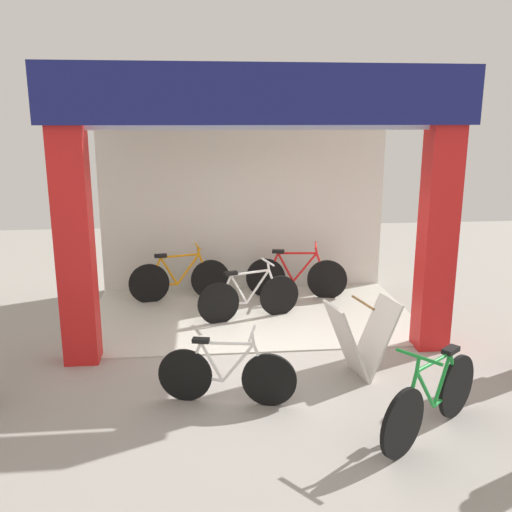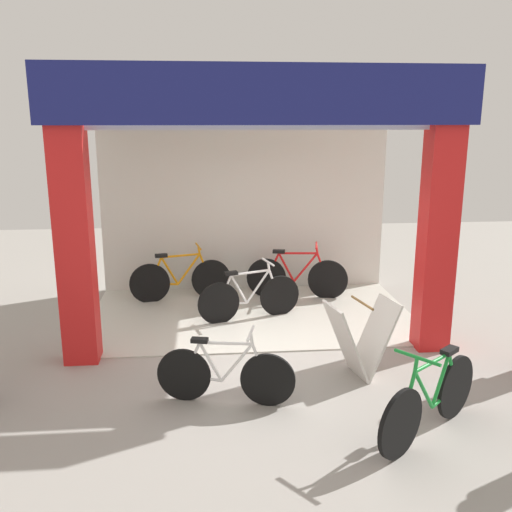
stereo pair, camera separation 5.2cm
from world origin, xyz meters
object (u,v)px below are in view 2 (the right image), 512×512
(bicycle_inside_2, at_px, (249,297))
(sandwich_board_sign, at_px, (360,339))
(bicycle_inside_0, at_px, (297,276))
(bicycle_inside_1, at_px, (180,279))
(bicycle_parked_0, at_px, (225,374))
(bicycle_parked_1, at_px, (430,400))

(bicycle_inside_2, bearing_deg, sandwich_board_sign, -60.23)
(sandwich_board_sign, bearing_deg, bicycle_inside_0, 95.09)
(sandwich_board_sign, bearing_deg, bicycle_inside_2, 119.77)
(sandwich_board_sign, bearing_deg, bicycle_inside_1, 126.20)
(bicycle_inside_0, xyz_separation_m, bicycle_inside_2, (-0.90, -1.01, -0.02))
(bicycle_inside_2, relative_size, bicycle_parked_0, 1.07)
(bicycle_inside_0, bearing_deg, bicycle_parked_0, -111.03)
(bicycle_parked_0, bearing_deg, bicycle_inside_0, 68.97)
(bicycle_parked_0, xyz_separation_m, sandwich_board_sign, (1.64, 0.52, 0.13))
(bicycle_inside_2, distance_m, bicycle_parked_0, 2.61)
(bicycle_parked_0, height_order, bicycle_parked_1, bicycle_parked_1)
(bicycle_inside_0, distance_m, bicycle_parked_1, 4.44)
(bicycle_inside_0, height_order, sandwich_board_sign, bicycle_inside_0)
(bicycle_parked_0, distance_m, bicycle_parked_1, 2.14)
(sandwich_board_sign, bearing_deg, bicycle_parked_0, -162.54)
(bicycle_inside_0, relative_size, bicycle_parked_1, 1.26)
(bicycle_parked_1, bearing_deg, bicycle_parked_0, 157.10)
(bicycle_parked_1, xyz_separation_m, sandwich_board_sign, (-0.32, 1.35, 0.09))
(bicycle_parked_0, bearing_deg, bicycle_inside_2, 79.55)
(bicycle_parked_1, distance_m, sandwich_board_sign, 1.39)
(bicycle_inside_2, height_order, sandwich_board_sign, sandwich_board_sign)
(bicycle_inside_0, relative_size, bicycle_inside_2, 1.08)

